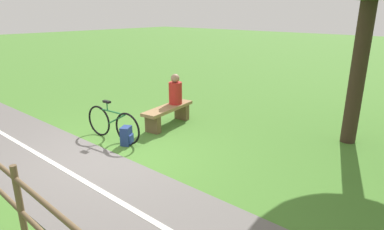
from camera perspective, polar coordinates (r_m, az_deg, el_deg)
ground_plane at (r=7.01m, az=-14.25°, el=-7.00°), size 80.00×80.00×0.00m
bench at (r=8.49m, az=-4.19°, el=0.41°), size 1.70×0.67×0.51m
person_seated at (r=8.61m, az=-2.92°, el=4.21°), size 0.40×0.40×0.80m
bicycle at (r=7.72m, az=-13.66°, el=-1.51°), size 0.24×1.69×0.92m
backpack at (r=7.44m, az=-11.34°, el=-3.59°), size 0.33×0.31×0.42m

